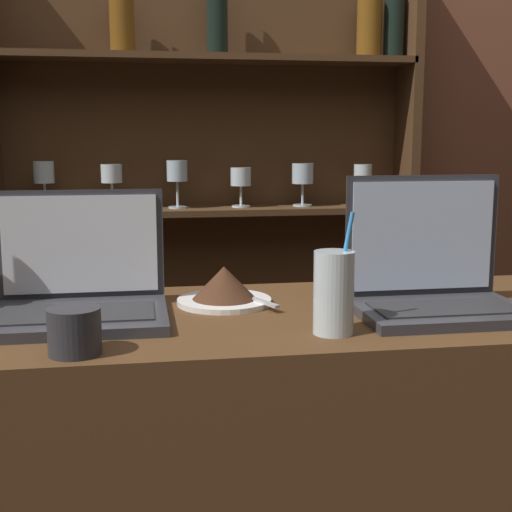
{
  "coord_description": "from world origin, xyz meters",
  "views": [
    {
      "loc": [
        -0.18,
        -0.97,
        1.27
      ],
      "look_at": [
        0.03,
        0.28,
        1.05
      ],
      "focal_mm": 50.0,
      "sensor_mm": 36.0,
      "label": 1
    }
  ],
  "objects_px": {
    "laptop_near": "(79,292)",
    "cake_plate": "(224,288)",
    "laptop_far": "(434,281)",
    "coffee_cup": "(74,331)",
    "water_glass": "(334,292)"
  },
  "relations": [
    {
      "from": "laptop_far",
      "to": "cake_plate",
      "type": "xyz_separation_m",
      "value": [
        -0.36,
        0.12,
        -0.03
      ]
    },
    {
      "from": "laptop_near",
      "to": "laptop_far",
      "type": "height_order",
      "value": "laptop_far"
    },
    {
      "from": "cake_plate",
      "to": "laptop_near",
      "type": "bearing_deg",
      "value": -167.86
    },
    {
      "from": "laptop_near",
      "to": "cake_plate",
      "type": "bearing_deg",
      "value": 12.14
    },
    {
      "from": "laptop_near",
      "to": "water_glass",
      "type": "relative_size",
      "value": 1.54
    },
    {
      "from": "laptop_far",
      "to": "coffee_cup",
      "type": "bearing_deg",
      "value": -166.03
    },
    {
      "from": "laptop_near",
      "to": "coffee_cup",
      "type": "bearing_deg",
      "value": -87.37
    },
    {
      "from": "laptop_far",
      "to": "coffee_cup",
      "type": "height_order",
      "value": "laptop_far"
    },
    {
      "from": "cake_plate",
      "to": "coffee_cup",
      "type": "bearing_deg",
      "value": -132.52
    },
    {
      "from": "laptop_far",
      "to": "water_glass",
      "type": "height_order",
      "value": "laptop_far"
    },
    {
      "from": "cake_plate",
      "to": "water_glass",
      "type": "relative_size",
      "value": 0.93
    },
    {
      "from": "laptop_far",
      "to": "coffee_cup",
      "type": "relative_size",
      "value": 3.81
    },
    {
      "from": "laptop_far",
      "to": "cake_plate",
      "type": "bearing_deg",
      "value": 161.53
    },
    {
      "from": "laptop_near",
      "to": "laptop_far",
      "type": "bearing_deg",
      "value": -5.94
    },
    {
      "from": "coffee_cup",
      "to": "water_glass",
      "type": "bearing_deg",
      "value": 6.32
    }
  ]
}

